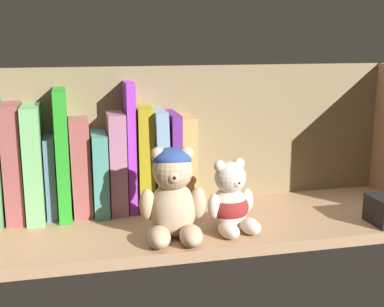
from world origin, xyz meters
The scene contains 16 objects.
shelf_board centered at (0.00, 0.00, 1.00)cm, with size 83.59×26.04×2.00cm, color #A87F5B.
shelf_back_panel centered at (0.00, 13.62, 14.78)cm, with size 85.99×1.20×29.55cm, color olive.
book_2 centered at (-33.64, 10.60, 12.82)cm, with size 3.25×12.79×21.64cm, color brown.
book_3 centered at (-30.16, 10.60, 12.63)cm, with size 3.15×14.78×21.26cm, color #65A664.
book_4 centered at (-27.36, 10.60, 9.57)cm, with size 1.89×10.10×15.14cm, color slate.
book_5 centered at (-24.99, 10.60, 14.03)cm, with size 2.28×14.17×24.05cm, color #239021.
book_6 centered at (-21.80, 10.60, 11.20)cm, with size 3.53×10.33×18.41cm, color #964747.
book_7 centered at (-18.35, 10.60, 9.80)cm, with size 2.81×12.88×15.60cm, color teal.
book_8 centered at (-15.07, 10.60, 11.64)cm, with size 3.19×11.35×19.27cm, color #9F637F.
book_9 centered at (-12.34, 10.60, 14.47)cm, with size 1.69×9.38×24.94cm, color purple.
book_10 centered at (-9.72, 10.60, 12.14)cm, with size 2.99×10.56×20.27cm, color olive.
book_11 centered at (-6.77, 10.60, 11.85)cm, with size 2.35×13.90×19.69cm, color #7395B5.
book_12 centered at (-4.37, 10.60, 11.55)cm, with size 1.88×14.89×19.10cm, color #60227D.
book_13 centered at (-1.65, 10.60, 11.12)cm, with size 2.99×11.64×18.23cm, color tan.
teddy_bear_larger centered at (-7.30, -6.62, 9.38)cm, with size 11.47×11.79×15.56cm.
teddy_bear_smaller centered at (3.09, -5.38, 6.98)cm, with size 9.62×10.17×12.67cm.
Camera 1 is at (-23.17, -87.38, 35.44)cm, focal length 48.45 mm.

